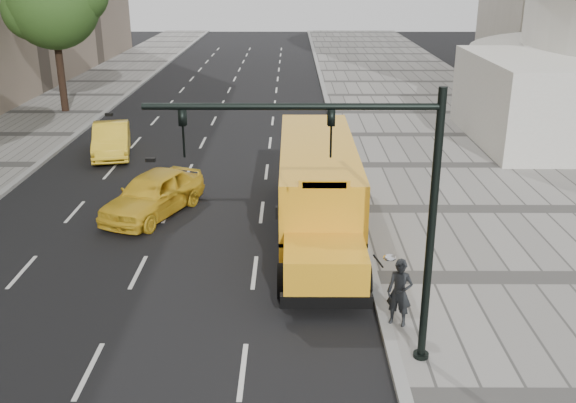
{
  "coord_description": "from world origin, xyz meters",
  "views": [
    {
      "loc": [
        3.59,
        -22.31,
        8.64
      ],
      "look_at": [
        3.5,
        -4.0,
        1.9
      ],
      "focal_mm": 40.0,
      "sensor_mm": 36.0,
      "label": 1
    }
  ],
  "objects_px": {
    "tree_c": "(54,2)",
    "traffic_signal": "(367,196)",
    "school_bus": "(318,181)",
    "taxi_far": "(111,140)",
    "pedestrian": "(400,293)",
    "taxi_near": "(153,194)"
  },
  "relations": [
    {
      "from": "school_bus",
      "to": "tree_c",
      "type": "bearing_deg",
      "value": 128.46
    },
    {
      "from": "school_bus",
      "to": "taxi_near",
      "type": "distance_m",
      "value": 6.19
    },
    {
      "from": "taxi_far",
      "to": "traffic_signal",
      "type": "height_order",
      "value": "traffic_signal"
    },
    {
      "from": "tree_c",
      "to": "taxi_far",
      "type": "distance_m",
      "value": 12.35
    },
    {
      "from": "school_bus",
      "to": "taxi_far",
      "type": "relative_size",
      "value": 2.46
    },
    {
      "from": "tree_c",
      "to": "traffic_signal",
      "type": "xyz_separation_m",
      "value": [
        15.59,
        -26.74,
        -2.55
      ]
    },
    {
      "from": "pedestrian",
      "to": "tree_c",
      "type": "bearing_deg",
      "value": 147.52
    },
    {
      "from": "pedestrian",
      "to": "taxi_far",
      "type": "bearing_deg",
      "value": 149.81
    },
    {
      "from": "taxi_far",
      "to": "traffic_signal",
      "type": "distance_m",
      "value": 20.36
    },
    {
      "from": "taxi_far",
      "to": "traffic_signal",
      "type": "relative_size",
      "value": 0.74
    },
    {
      "from": "tree_c",
      "to": "pedestrian",
      "type": "bearing_deg",
      "value": -56.56
    },
    {
      "from": "school_bus",
      "to": "taxi_near",
      "type": "relative_size",
      "value": 2.41
    },
    {
      "from": "school_bus",
      "to": "taxi_far",
      "type": "xyz_separation_m",
      "value": [
        -9.57,
        9.29,
        -0.99
      ]
    },
    {
      "from": "taxi_far",
      "to": "pedestrian",
      "type": "height_order",
      "value": "pedestrian"
    },
    {
      "from": "pedestrian",
      "to": "traffic_signal",
      "type": "distance_m",
      "value": 3.57
    },
    {
      "from": "taxi_near",
      "to": "taxi_far",
      "type": "height_order",
      "value": "taxi_near"
    },
    {
      "from": "traffic_signal",
      "to": "taxi_near",
      "type": "bearing_deg",
      "value": 125.37
    },
    {
      "from": "tree_c",
      "to": "traffic_signal",
      "type": "height_order",
      "value": "tree_c"
    },
    {
      "from": "tree_c",
      "to": "traffic_signal",
      "type": "relative_size",
      "value": 1.46
    },
    {
      "from": "tree_c",
      "to": "taxi_far",
      "type": "bearing_deg",
      "value": -60.65
    },
    {
      "from": "taxi_far",
      "to": "pedestrian",
      "type": "bearing_deg",
      "value": -66.74
    },
    {
      "from": "pedestrian",
      "to": "traffic_signal",
      "type": "xyz_separation_m",
      "value": [
        -1.1,
        -1.47,
        3.06
      ]
    }
  ]
}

